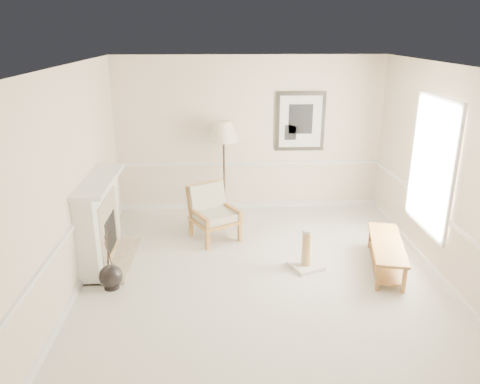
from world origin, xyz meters
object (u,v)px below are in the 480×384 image
(bench, at_px, (386,251))
(floor_lamp, at_px, (224,134))
(floor_vase, at_px, (111,277))
(armchair, at_px, (212,210))
(scratching_post, at_px, (306,256))

(bench, bearing_deg, floor_lamp, 136.09)
(floor_vase, bearing_deg, bench, 5.66)
(armchair, bearing_deg, bench, -54.78)
(floor_vase, distance_m, floor_lamp, 3.35)
(floor_vase, bearing_deg, scratching_post, 9.41)
(armchair, xyz_separation_m, bench, (2.54, -1.23, -0.21))
(armchair, height_order, floor_lamp, floor_lamp)
(bench, bearing_deg, scratching_post, 176.67)
(floor_lamp, bearing_deg, scratching_post, -61.73)
(floor_vase, relative_size, floor_lamp, 0.52)
(armchair, bearing_deg, floor_vase, -158.86)
(floor_vase, xyz_separation_m, armchair, (1.35, 1.61, 0.32))
(floor_vase, relative_size, armchair, 0.96)
(armchair, relative_size, scratching_post, 1.59)
(scratching_post, bearing_deg, floor_lamp, 118.27)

